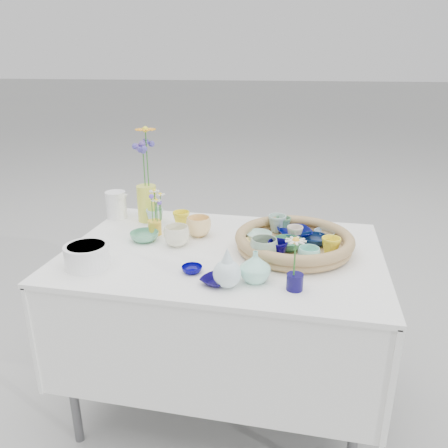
% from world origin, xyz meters
% --- Properties ---
extents(ground, '(80.00, 80.00, 0.00)m').
position_xyz_m(ground, '(0.00, 0.00, 0.00)').
color(ground, '#999891').
extents(display_table, '(1.26, 0.86, 0.77)m').
position_xyz_m(display_table, '(0.00, 0.00, 0.00)').
color(display_table, white).
rests_on(display_table, ground).
extents(wicker_tray, '(0.47, 0.47, 0.08)m').
position_xyz_m(wicker_tray, '(0.28, 0.05, 0.80)').
color(wicker_tray, olive).
rests_on(wicker_tray, display_table).
extents(tray_ceramic_0, '(0.18, 0.18, 0.03)m').
position_xyz_m(tray_ceramic_0, '(0.28, 0.16, 0.80)').
color(tray_ceramic_0, '#000344').
rests_on(tray_ceramic_0, wicker_tray).
extents(tray_ceramic_1, '(0.15, 0.15, 0.04)m').
position_xyz_m(tray_ceramic_1, '(0.36, 0.09, 0.80)').
color(tray_ceramic_1, '#06183C').
rests_on(tray_ceramic_1, wicker_tray).
extents(tray_ceramic_2, '(0.08, 0.08, 0.07)m').
position_xyz_m(tray_ceramic_2, '(0.42, 0.00, 0.82)').
color(tray_ceramic_2, yellow).
rests_on(tray_ceramic_2, wicker_tray).
extents(tray_ceramic_3, '(0.13, 0.13, 0.04)m').
position_xyz_m(tray_ceramic_3, '(0.26, 0.02, 0.80)').
color(tray_ceramic_3, '#32744D').
rests_on(tray_ceramic_3, wicker_tray).
extents(tray_ceramic_4, '(0.13, 0.13, 0.08)m').
position_xyz_m(tray_ceramic_4, '(0.17, -0.09, 0.82)').
color(tray_ceramic_4, gray).
rests_on(tray_ceramic_4, wicker_tray).
extents(tray_ceramic_5, '(0.12, 0.12, 0.03)m').
position_xyz_m(tray_ceramic_5, '(0.13, 0.09, 0.80)').
color(tray_ceramic_5, silver).
rests_on(tray_ceramic_5, wicker_tray).
extents(tray_ceramic_6, '(0.10, 0.10, 0.07)m').
position_xyz_m(tray_ceramic_6, '(0.20, 0.21, 0.82)').
color(tray_ceramic_6, '#A0C2B7').
rests_on(tray_ceramic_6, wicker_tray).
extents(tray_ceramic_7, '(0.07, 0.07, 0.06)m').
position_xyz_m(tray_ceramic_7, '(0.28, 0.12, 0.81)').
color(tray_ceramic_7, beige).
rests_on(tray_ceramic_7, wicker_tray).
extents(tray_ceramic_8, '(0.11, 0.11, 0.03)m').
position_xyz_m(tray_ceramic_8, '(0.40, 0.18, 0.80)').
color(tray_ceramic_8, '#99BBE0').
rests_on(tray_ceramic_8, wicker_tray).
extents(tray_ceramic_9, '(0.08, 0.08, 0.07)m').
position_xyz_m(tray_ceramic_9, '(0.23, -0.08, 0.82)').
color(tray_ceramic_9, '#040040').
rests_on(tray_ceramic_9, wicker_tray).
extents(tray_ceramic_10, '(0.10, 0.10, 0.03)m').
position_xyz_m(tray_ceramic_10, '(0.12, 0.01, 0.80)').
color(tray_ceramic_10, '#F9DF8B').
rests_on(tray_ceramic_10, wicker_tray).
extents(tray_ceramic_11, '(0.10, 0.10, 0.06)m').
position_xyz_m(tray_ceramic_11, '(0.34, -0.10, 0.82)').
color(tray_ceramic_11, '#8EE1CD').
rests_on(tray_ceramic_11, wicker_tray).
extents(tray_ceramic_12, '(0.07, 0.07, 0.06)m').
position_xyz_m(tray_ceramic_12, '(0.22, 0.22, 0.81)').
color(tray_ceramic_12, '#569162').
rests_on(tray_ceramic_12, wicker_tray).
extents(loose_ceramic_0, '(0.09, 0.09, 0.07)m').
position_xyz_m(loose_ceramic_0, '(-0.24, 0.23, 0.80)').
color(loose_ceramic_0, yellow).
rests_on(loose_ceramic_0, display_table).
extents(loose_ceramic_1, '(0.12, 0.12, 0.09)m').
position_xyz_m(loose_ceramic_1, '(-0.14, 0.13, 0.81)').
color(loose_ceramic_1, '#FFD284').
rests_on(loose_ceramic_1, display_table).
extents(loose_ceramic_2, '(0.13, 0.13, 0.04)m').
position_xyz_m(loose_ceramic_2, '(-0.35, 0.03, 0.78)').
color(loose_ceramic_2, '#5CA67E').
rests_on(loose_ceramic_2, display_table).
extents(loose_ceramic_3, '(0.13, 0.13, 0.08)m').
position_xyz_m(loose_ceramic_3, '(-0.20, 0.01, 0.81)').
color(loose_ceramic_3, '#EAE6C3').
rests_on(loose_ceramic_3, display_table).
extents(loose_ceramic_4, '(0.09, 0.09, 0.02)m').
position_xyz_m(loose_ceramic_4, '(-0.07, -0.22, 0.78)').
color(loose_ceramic_4, '#03006D').
rests_on(loose_ceramic_4, display_table).
extents(loose_ceramic_5, '(0.10, 0.10, 0.08)m').
position_xyz_m(loose_ceramic_5, '(-0.37, 0.23, 0.80)').
color(loose_ceramic_5, '#A4CDC5').
rests_on(loose_ceramic_5, display_table).
extents(loose_ceramic_6, '(0.13, 0.13, 0.02)m').
position_xyz_m(loose_ceramic_6, '(0.03, -0.29, 0.78)').
color(loose_ceramic_6, '#08023F').
rests_on(loose_ceramic_6, display_table).
extents(fluted_bowl, '(0.21, 0.21, 0.09)m').
position_xyz_m(fluted_bowl, '(-0.46, -0.25, 0.81)').
color(fluted_bowl, white).
rests_on(fluted_bowl, display_table).
extents(bud_vase_paleblue, '(0.10, 0.10, 0.15)m').
position_xyz_m(bud_vase_paleblue, '(0.08, -0.30, 0.84)').
color(bud_vase_paleblue, silver).
rests_on(bud_vase_paleblue, display_table).
extents(bud_vase_seafoam, '(0.13, 0.13, 0.11)m').
position_xyz_m(bud_vase_seafoam, '(0.16, -0.24, 0.82)').
color(bud_vase_seafoam, '#9EE7CF').
rests_on(bud_vase_seafoam, display_table).
extents(bud_vase_cobalt, '(0.07, 0.07, 0.06)m').
position_xyz_m(bud_vase_cobalt, '(0.30, -0.27, 0.79)').
color(bud_vase_cobalt, '#0D0844').
rests_on(bud_vase_cobalt, display_table).
extents(single_daisy, '(0.08, 0.08, 0.14)m').
position_xyz_m(single_daisy, '(0.30, -0.28, 0.88)').
color(single_daisy, white).
rests_on(single_daisy, bud_vase_cobalt).
extents(tall_vase_yellow, '(0.12, 0.12, 0.17)m').
position_xyz_m(tall_vase_yellow, '(-0.43, 0.27, 0.85)').
color(tall_vase_yellow, '#D6DC43').
rests_on(tall_vase_yellow, display_table).
extents(gerbera, '(0.12, 0.12, 0.28)m').
position_xyz_m(gerbera, '(-0.41, 0.28, 1.07)').
color(gerbera, '#FFA321').
rests_on(gerbera, tall_vase_yellow).
extents(hydrangea, '(0.09, 0.09, 0.25)m').
position_xyz_m(hydrangea, '(-0.43, 0.28, 1.03)').
color(hydrangea, '#493FA1').
rests_on(hydrangea, tall_vase_yellow).
extents(white_pitcher, '(0.14, 0.10, 0.13)m').
position_xyz_m(white_pitcher, '(-0.59, 0.28, 0.83)').
color(white_pitcher, white).
rests_on(white_pitcher, display_table).
extents(daisy_cup, '(0.07, 0.07, 0.06)m').
position_xyz_m(daisy_cup, '(-0.33, 0.11, 0.80)').
color(daisy_cup, yellow).
rests_on(daisy_cup, display_table).
extents(daisy_posy, '(0.09, 0.09, 0.13)m').
position_xyz_m(daisy_posy, '(-0.32, 0.12, 0.90)').
color(daisy_posy, white).
rests_on(daisy_posy, daisy_cup).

